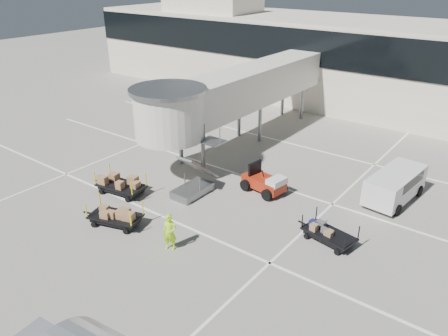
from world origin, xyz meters
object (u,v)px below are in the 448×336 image
at_px(box_cart_near, 116,216).
at_px(minivan, 396,183).
at_px(suitcase_cart, 330,235).
at_px(box_cart_far, 121,185).
at_px(ground_worker, 170,232).
at_px(baggage_tug, 265,182).
at_px(belt_loader, 185,91).

relative_size(box_cart_near, minivan, 0.72).
xyz_separation_m(box_cart_near, minivan, (11.06, 11.94, 0.52)).
bearing_deg(box_cart_near, suitcase_cart, 11.02).
distance_m(box_cart_far, ground_worker, 6.90).
height_order(baggage_tug, suitcase_cart, baggage_tug).
xyz_separation_m(box_cart_far, minivan, (13.61, 9.38, 0.54)).
relative_size(baggage_tug, suitcase_cart, 0.86).
distance_m(baggage_tug, box_cart_far, 8.82).
relative_size(ground_worker, belt_loader, 0.48).
bearing_deg(baggage_tug, box_cart_far, -132.92).
xyz_separation_m(box_cart_far, ground_worker, (6.44, -2.43, 0.44)).
bearing_deg(ground_worker, baggage_tug, 60.87).
xyz_separation_m(box_cart_near, box_cart_far, (-2.54, 2.56, -0.02)).
xyz_separation_m(baggage_tug, minivan, (6.69, 3.90, 0.43)).
xyz_separation_m(suitcase_cart, minivan, (1.16, 6.54, 0.63)).
distance_m(suitcase_cart, box_cart_far, 12.76).
bearing_deg(suitcase_cart, box_cart_near, -140.91).
relative_size(ground_worker, minivan, 0.40).
xyz_separation_m(baggage_tug, suitcase_cart, (5.53, -2.64, -0.20)).
bearing_deg(suitcase_cart, ground_worker, -128.24).
bearing_deg(minivan, baggage_tug, -143.70).
xyz_separation_m(baggage_tug, ground_worker, (-0.48, -7.91, 0.33)).
height_order(box_cart_near, box_cart_far, box_cart_far).
relative_size(baggage_tug, minivan, 0.58).
height_order(box_cart_near, belt_loader, belt_loader).
bearing_deg(box_cart_near, minivan, 29.60).
height_order(ground_worker, belt_loader, ground_worker).
bearing_deg(box_cart_far, baggage_tug, 29.66).
bearing_deg(minivan, box_cart_far, -139.36).
bearing_deg(belt_loader, ground_worker, -55.39).
distance_m(suitcase_cart, box_cart_near, 11.28).
bearing_deg(box_cart_far, box_cart_near, -53.93).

